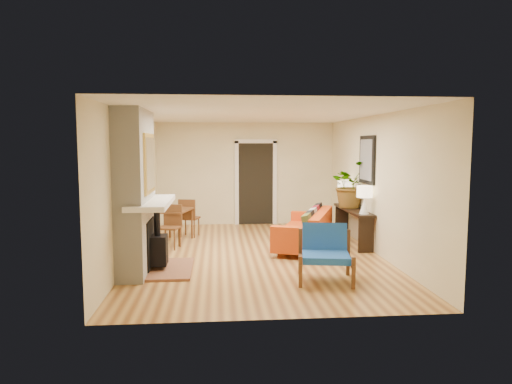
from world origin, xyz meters
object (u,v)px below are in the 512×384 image
(dining_table, at_px, (177,216))
(lamp_near, at_px, (365,196))
(blue_chair, at_px, (325,250))
(sofa, at_px, (308,231))
(console_table, at_px, (353,216))
(ottoman, at_px, (293,237))
(lamp_far, at_px, (344,189))
(houseplant, at_px, (351,184))

(dining_table, height_order, lamp_near, lamp_near)
(blue_chair, xyz_separation_m, dining_table, (-2.48, 2.88, 0.11))
(sofa, xyz_separation_m, console_table, (1.02, 0.37, 0.22))
(ottoman, height_order, blue_chair, blue_chair)
(lamp_far, bearing_deg, dining_table, -176.20)
(ottoman, height_order, console_table, console_table)
(lamp_near, bearing_deg, dining_table, 162.63)
(lamp_near, distance_m, lamp_far, 1.39)
(sofa, xyz_separation_m, dining_table, (-2.63, 0.81, 0.21))
(ottoman, bearing_deg, lamp_far, 36.99)
(sofa, bearing_deg, lamp_far, 45.90)
(dining_table, bearing_deg, ottoman, -17.36)
(blue_chair, bearing_deg, sofa, 85.84)
(lamp_far, bearing_deg, ottoman, -143.01)
(console_table, distance_m, houseplant, 0.67)
(console_table, bearing_deg, houseplant, 92.96)
(lamp_far, bearing_deg, sofa, -134.10)
(blue_chair, relative_size, lamp_far, 1.71)
(ottoman, bearing_deg, houseplant, 20.58)
(houseplant, bearing_deg, dining_table, 176.05)
(dining_table, relative_size, houseplant, 1.66)
(blue_chair, bearing_deg, lamp_near, 56.01)
(sofa, bearing_deg, lamp_near, -17.94)
(blue_chair, distance_m, houseplant, 2.98)
(blue_chair, distance_m, console_table, 2.71)
(dining_table, distance_m, lamp_far, 3.70)
(sofa, height_order, dining_table, dining_table)
(console_table, bearing_deg, ottoman, -167.39)
(sofa, bearing_deg, ottoman, 164.66)
(blue_chair, xyz_separation_m, console_table, (1.17, 2.44, 0.12))
(ottoman, distance_m, lamp_near, 1.61)
(dining_table, relative_size, lamp_far, 3.01)
(console_table, height_order, lamp_far, lamp_far)
(dining_table, bearing_deg, console_table, -6.95)
(sofa, distance_m, lamp_far, 1.63)
(console_table, xyz_separation_m, houseplant, (-0.01, 0.19, 0.64))
(houseplant, bearing_deg, console_table, -87.04)
(ottoman, relative_size, lamp_far, 1.51)
(ottoman, bearing_deg, dining_table, 162.64)
(blue_chair, xyz_separation_m, houseplant, (1.16, 2.63, 0.76))
(console_table, distance_m, lamp_near, 0.85)
(sofa, xyz_separation_m, blue_chair, (-0.15, -2.07, 0.10))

